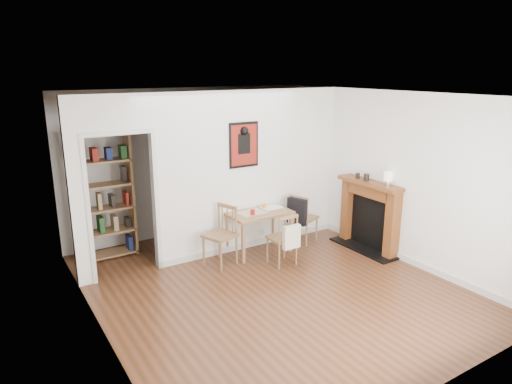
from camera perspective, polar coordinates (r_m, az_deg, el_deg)
ground at (r=6.48m, az=1.62°, el=-11.56°), size 5.20×5.20×0.00m
room_shell at (r=7.17m, az=-3.61°, el=2.13°), size 5.20×5.20×5.20m
dining_table at (r=7.37m, az=0.34°, el=-3.08°), size 1.01×0.64×0.69m
chair_left at (r=6.96m, az=-4.55°, el=-5.52°), size 0.59×0.59×0.92m
chair_right at (r=7.87m, az=5.91°, el=-3.19°), size 0.59×0.55×0.86m
chair_front at (r=6.98m, az=3.33°, el=-5.80°), size 0.41×0.47×0.82m
bookshelf at (r=7.46m, az=-18.33°, el=-0.59°), size 0.84×0.34×2.00m
fireplace at (r=7.74m, az=14.03°, el=-2.56°), size 0.45×1.25×1.16m
red_glass at (r=7.16m, az=-0.43°, el=-2.55°), size 0.07×0.07×0.09m
orange_fruit at (r=7.51m, az=1.02°, el=-1.78°), size 0.07×0.07×0.07m
placemat at (r=7.30m, az=-0.56°, el=-2.57°), size 0.46×0.36×0.00m
notebook at (r=7.54m, az=1.92°, el=-1.92°), size 0.34×0.26×0.02m
mantel_lamp at (r=7.32m, az=16.20°, el=1.83°), size 0.14×0.14×0.22m
ceramic_jar_a at (r=7.59m, az=13.65°, el=1.82°), size 0.09×0.09×0.11m
ceramic_jar_b at (r=7.72m, az=12.60°, el=2.02°), size 0.07×0.07×0.09m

